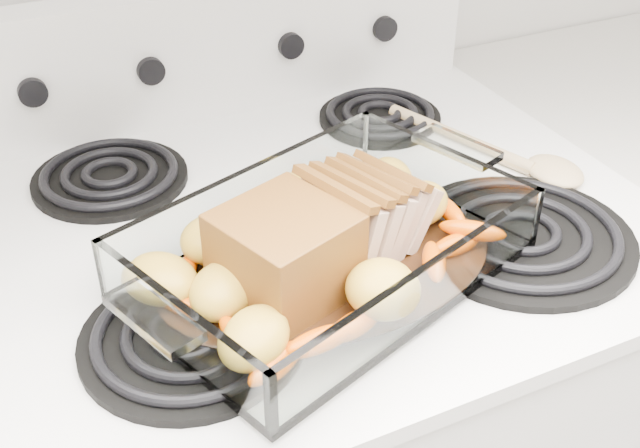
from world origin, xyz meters
name	(u,v)px	position (x,y,z in m)	size (l,w,h in m)	color
baking_dish	(328,257)	(-0.03, 1.53, 0.96)	(0.38, 0.25, 0.07)	white
pork_roast	(308,237)	(-0.05, 1.53, 1.00)	(0.23, 0.11, 0.09)	brown
roast_vegetables	(308,230)	(-0.04, 1.56, 0.97)	(0.39, 0.21, 0.05)	#C75100
wooden_spoon	(512,156)	(0.28, 1.64, 0.95)	(0.14, 0.27, 0.02)	tan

